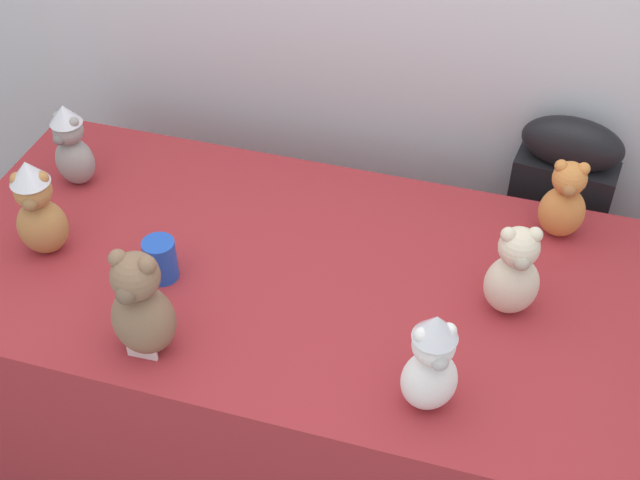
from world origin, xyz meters
The scene contains 10 objects.
display_table centered at (0.00, 0.25, 0.40)m, with size 1.94×0.90×0.79m, color maroon.
instrument_case centered at (0.55, 0.83, 0.50)m, with size 0.29×0.15×0.98m.
teddy_bear_ginger centered at (0.54, 0.58, 0.90)m, with size 0.12×0.11×0.23m.
teddy_bear_ash centered at (-0.75, 0.43, 0.91)m, with size 0.13×0.12×0.25m.
teddy_bear_snow centered at (0.33, -0.05, 0.92)m, with size 0.15×0.15×0.27m.
teddy_bear_mocha centered at (-0.31, -0.08, 0.92)m, with size 0.15×0.13×0.28m.
teddy_bear_cream centered at (0.45, 0.27, 0.91)m, with size 0.15×0.14×0.25m.
teddy_bear_caramel centered at (-0.69, 0.15, 0.93)m, with size 0.15×0.14×0.28m.
party_cup_blue centered at (-0.37, 0.14, 0.85)m, with size 0.08×0.08×0.11m, color blue.
name_card_front_left centered at (-0.31, -0.11, 0.82)m, with size 0.07×0.01×0.05m, color white.
Camera 1 is at (0.43, -1.19, 2.25)m, focal length 47.70 mm.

